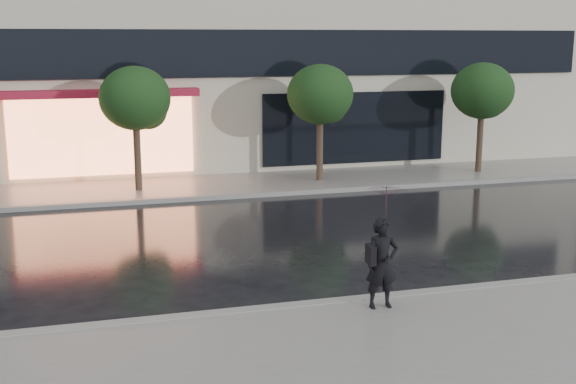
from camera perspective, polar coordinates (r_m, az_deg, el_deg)
name	(u,v)px	position (r m, az deg, el deg)	size (l,w,h in m)	color
ground	(332,288)	(14.33, 3.48, -7.56)	(120.00, 120.00, 0.00)	black
sidewalk_near	(401,353)	(11.51, 8.89, -12.45)	(60.00, 4.50, 0.12)	slate
sidewalk_far	(231,185)	(23.90, -4.54, 0.56)	(60.00, 3.50, 0.12)	slate
curb_near	(350,302)	(13.42, 4.89, -8.65)	(60.00, 0.25, 0.14)	gray
curb_far	(242,196)	(22.22, -3.67, -0.28)	(60.00, 0.25, 0.14)	gray
tree_mid_west	(137,101)	(22.90, -11.84, 7.08)	(2.20, 2.20, 3.99)	#33261C
tree_mid_east	(322,96)	(24.06, 2.68, 7.55)	(2.20, 2.20, 3.99)	#33261C
tree_far_east	(483,93)	(26.55, 15.18, 7.57)	(2.20, 2.20, 3.99)	#33261C
pedestrian_with_umbrella	(384,231)	(12.69, 7.63, -3.05)	(0.84, 0.85, 2.21)	black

